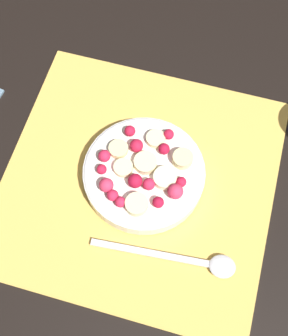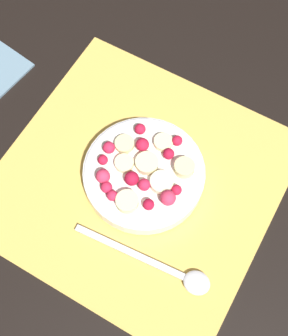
# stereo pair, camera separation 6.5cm
# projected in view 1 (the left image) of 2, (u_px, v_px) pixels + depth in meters

# --- Properties ---
(ground_plane) EXTENTS (3.00, 3.00, 0.00)m
(ground_plane) POSITION_uv_depth(u_px,v_px,m) (139.00, 182.00, 0.68)
(ground_plane) COLOR black
(placemat) EXTENTS (0.39, 0.38, 0.01)m
(placemat) POSITION_uv_depth(u_px,v_px,m) (139.00, 181.00, 0.68)
(placemat) COLOR #E0B251
(placemat) RESTS_ON ground_plane
(fruit_bowl) EXTENTS (0.17, 0.17, 0.05)m
(fruit_bowl) POSITION_uv_depth(u_px,v_px,m) (144.00, 173.00, 0.66)
(fruit_bowl) COLOR white
(fruit_bowl) RESTS_ON placemat
(spoon) EXTENTS (0.20, 0.04, 0.01)m
(spoon) POSITION_uv_depth(u_px,v_px,m) (194.00, 261.00, 0.63)
(spoon) COLOR silver
(spoon) RESTS_ON placemat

